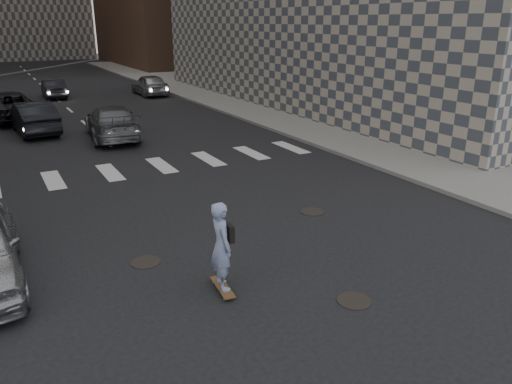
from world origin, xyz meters
TOP-DOWN VIEW (x-y plane):
  - ground at (0.00, 0.00)m, footprint 160.00×160.00m
  - sidewalk_right at (14.50, 20.00)m, footprint 13.00×80.00m
  - manhole_a at (1.20, -2.50)m, footprint 0.70×0.70m
  - manhole_b at (-2.00, 1.20)m, footprint 0.70×0.70m
  - manhole_c at (3.30, 2.00)m, footprint 0.70×0.70m
  - skateboarder at (-0.96, -0.85)m, footprint 0.54×1.02m
  - traffic_car_a at (-2.66, 17.71)m, footprint 2.08×4.94m
  - traffic_car_b at (0.50, 14.68)m, footprint 2.74×5.59m
  - traffic_car_c at (-3.56, 22.01)m, footprint 3.41×6.13m
  - traffic_car_d at (6.50, 28.00)m, footprint 1.88×4.59m
  - traffic_car_e at (-0.07, 29.98)m, footprint 1.54×4.16m

SIDE VIEW (x-z plane):
  - ground at x=0.00m, z-range 0.00..0.00m
  - manhole_a at x=1.20m, z-range 0.00..0.02m
  - manhole_b at x=-2.00m, z-range 0.00..0.02m
  - manhole_c at x=3.30m, z-range 0.00..0.02m
  - sidewalk_right at x=14.50m, z-range 0.00..0.15m
  - traffic_car_e at x=-0.07m, z-range 0.00..1.36m
  - traffic_car_d at x=6.50m, z-range 0.00..1.56m
  - traffic_car_b at x=0.50m, z-range 0.00..1.56m
  - traffic_car_a at x=-2.66m, z-range 0.00..1.59m
  - traffic_car_c at x=-3.56m, z-range 0.00..1.62m
  - skateboarder at x=-0.96m, z-range 0.05..2.04m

